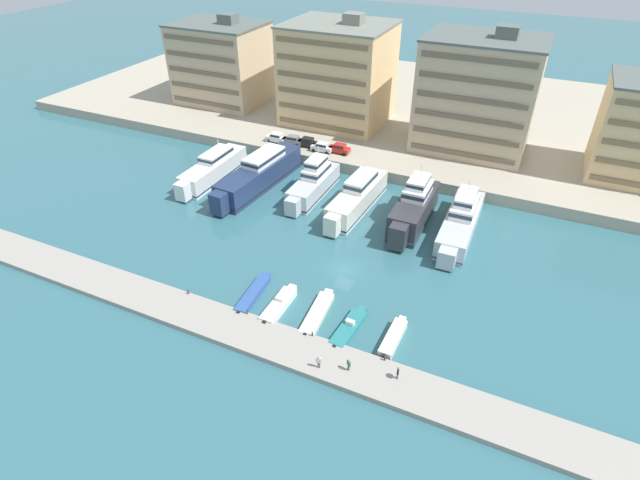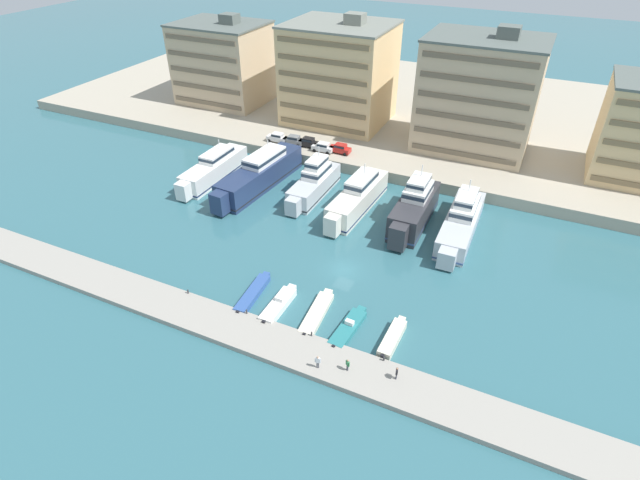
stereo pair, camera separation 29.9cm
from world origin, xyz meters
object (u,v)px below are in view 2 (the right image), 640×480
at_px(yacht_silver_center_right, 461,221).
at_px(car_grey_left, 293,140).
at_px(motorboat_white_left, 279,305).
at_px(pedestrian_far_side, 318,361).
at_px(motorboat_teal_center_left, 348,328).
at_px(motorboat_cream_center, 393,338).
at_px(yacht_white_far_left, 214,169).
at_px(yacht_ivory_center_left, 357,197).
at_px(yacht_charcoal_center, 414,208).
at_px(yacht_silver_mid_left, 314,183).
at_px(yacht_navy_left, 260,174).
at_px(car_black_mid_left, 308,142).
at_px(car_white_center_left, 323,147).
at_px(motorboat_blue_far_left, 253,293).
at_px(pedestrian_near_edge, 397,372).
at_px(car_white_far_left, 277,137).
at_px(car_red_center, 340,148).
at_px(pedestrian_mid_deck, 348,364).
at_px(motorboat_cream_mid_left, 317,313).

relative_size(yacht_silver_center_right, car_grey_left, 4.74).
xyz_separation_m(motorboat_white_left, pedestrian_far_side, (8.67, -7.04, 1.17)).
distance_m(motorboat_teal_center_left, motorboat_cream_center, 5.27).
distance_m(yacht_white_far_left, motorboat_teal_center_left, 43.93).
height_order(yacht_ivory_center_left, motorboat_teal_center_left, yacht_ivory_center_left).
relative_size(yacht_charcoal_center, motorboat_cream_center, 2.44).
bearing_deg(motorboat_cream_center, motorboat_white_left, -177.85).
xyz_separation_m(yacht_silver_mid_left, pedestrian_far_side, (17.04, -34.43, -0.57)).
bearing_deg(yacht_ivory_center_left, yacht_silver_center_right, 0.09).
xyz_separation_m(yacht_navy_left, car_black_mid_left, (2.15, 14.50, 0.63)).
distance_m(yacht_silver_mid_left, pedestrian_far_side, 38.42).
distance_m(yacht_silver_mid_left, car_white_center_left, 12.92).
height_order(yacht_silver_mid_left, pedestrian_far_side, yacht_silver_mid_left).
bearing_deg(yacht_navy_left, yacht_ivory_center_left, 0.09).
xyz_separation_m(motorboat_blue_far_left, motorboat_cream_center, (18.52, -0.03, 0.13)).
xyz_separation_m(motorboat_blue_far_left, pedestrian_near_edge, (20.69, -5.48, 1.22)).
bearing_deg(car_white_center_left, car_white_far_left, 177.97).
bearing_deg(motorboat_teal_center_left, pedestrian_near_edge, -33.96).
bearing_deg(motorboat_cream_center, yacht_silver_center_right, 85.30).
bearing_deg(car_black_mid_left, car_red_center, -0.25).
bearing_deg(pedestrian_mid_deck, yacht_white_far_left, 141.25).
bearing_deg(pedestrian_far_side, pedestrian_near_edge, 14.98).
bearing_deg(car_black_mid_left, car_white_far_left, -175.48).
xyz_separation_m(yacht_charcoal_center, car_white_center_left, (-21.76, 13.93, 0.27)).
relative_size(car_white_far_left, car_black_mid_left, 1.00).
xyz_separation_m(yacht_ivory_center_left, car_red_center, (-9.23, 14.44, 0.82)).
height_order(yacht_charcoal_center, car_grey_left, yacht_charcoal_center).
xyz_separation_m(yacht_silver_mid_left, motorboat_cream_center, (22.85, -26.85, -1.69)).
bearing_deg(yacht_silver_center_right, yacht_white_far_left, -178.54).
distance_m(motorboat_cream_center, car_white_center_left, 47.51).
xyz_separation_m(motorboat_white_left, pedestrian_mid_deck, (11.64, -6.01, 1.10)).
xyz_separation_m(yacht_charcoal_center, car_grey_left, (-28.32, 14.50, 0.27)).
relative_size(motorboat_white_left, motorboat_teal_center_left, 0.98).
relative_size(motorboat_cream_center, car_black_mid_left, 1.67).
xyz_separation_m(yacht_ivory_center_left, car_black_mid_left, (-15.96, 14.47, 0.82)).
bearing_deg(yacht_charcoal_center, yacht_navy_left, 179.41).
bearing_deg(car_grey_left, car_white_center_left, -4.96).
bearing_deg(yacht_silver_mid_left, pedestrian_far_side, -63.67).
distance_m(yacht_white_far_left, motorboat_blue_far_left, 33.49).
height_order(car_red_center, pedestrian_near_edge, car_red_center).
xyz_separation_m(yacht_white_far_left, pedestrian_far_side, (35.61, -31.99, -0.34)).
xyz_separation_m(motorboat_cream_mid_left, pedestrian_near_edge, (11.82, -5.72, 1.28)).
bearing_deg(pedestrian_mid_deck, car_grey_left, 123.48).
xyz_separation_m(yacht_white_far_left, yacht_silver_mid_left, (18.58, 2.44, 0.23)).
bearing_deg(motorboat_teal_center_left, motorboat_white_left, -179.42).
bearing_deg(motorboat_cream_mid_left, car_black_mid_left, 117.64).
relative_size(motorboat_blue_far_left, car_black_mid_left, 2.04).
bearing_deg(yacht_silver_mid_left, car_red_center, 93.73).
bearing_deg(motorboat_white_left, car_white_center_left, 107.33).
bearing_deg(car_black_mid_left, yacht_silver_center_right, -23.94).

